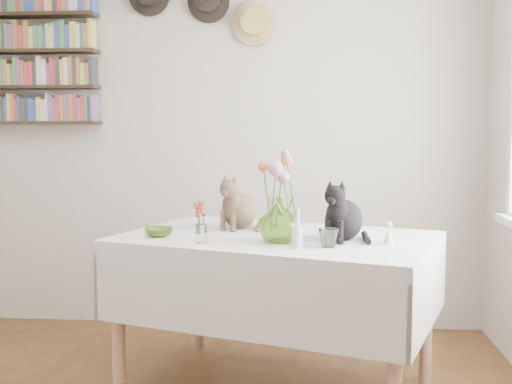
# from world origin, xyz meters

# --- Properties ---
(room) EXTENTS (4.08, 4.58, 2.58)m
(room) POSITION_xyz_m (0.00, 0.00, 1.25)
(room) COLOR brown
(room) RESTS_ON ground
(dining_table) EXTENTS (1.76, 1.42, 0.82)m
(dining_table) POSITION_xyz_m (0.67, 1.11, 0.62)
(dining_table) COLOR white
(dining_table) RESTS_ON room
(tabby_cat) EXTENTS (0.29, 0.32, 0.30)m
(tabby_cat) POSITION_xyz_m (0.45, 1.34, 0.97)
(tabby_cat) COLOR brown
(tabby_cat) RESTS_ON dining_table
(black_cat) EXTENTS (0.29, 0.32, 0.30)m
(black_cat) POSITION_xyz_m (1.00, 1.02, 0.97)
(black_cat) COLOR black
(black_cat) RESTS_ON dining_table
(flower_vase) EXTENTS (0.22, 0.22, 0.21)m
(flower_vase) POSITION_xyz_m (0.69, 0.92, 0.93)
(flower_vase) COLOR #98C84E
(flower_vase) RESTS_ON dining_table
(green_bowl) EXTENTS (0.19, 0.19, 0.04)m
(green_bowl) POSITION_xyz_m (0.08, 1.03, 0.84)
(green_bowl) COLOR #98C84E
(green_bowl) RESTS_ON dining_table
(drinking_glass) EXTENTS (0.13, 0.13, 0.09)m
(drinking_glass) POSITION_xyz_m (0.92, 0.81, 0.86)
(drinking_glass) COLOR white
(drinking_glass) RESTS_ON dining_table
(candlestick) EXTENTS (0.05, 0.05, 0.18)m
(candlestick) POSITION_xyz_m (0.78, 0.76, 0.88)
(candlestick) COLOR white
(candlestick) RESTS_ON dining_table
(berry_jar) EXTENTS (0.06, 0.06, 0.22)m
(berry_jar) POSITION_xyz_m (0.32, 0.86, 0.92)
(berry_jar) COLOR white
(berry_jar) RESTS_ON dining_table
(porcelain_figurine) EXTENTS (0.06, 0.06, 0.11)m
(porcelain_figurine) POSITION_xyz_m (1.20, 0.91, 0.87)
(porcelain_figurine) COLOR white
(porcelain_figurine) RESTS_ON dining_table
(flower_bouquet) EXTENTS (0.17, 0.12, 0.39)m
(flower_bouquet) POSITION_xyz_m (0.69, 0.93, 1.16)
(flower_bouquet) COLOR #4C7233
(flower_bouquet) RESTS_ON flower_vase
(bookshelf_unit) EXTENTS (1.00, 0.16, 0.91)m
(bookshelf_unit) POSITION_xyz_m (-1.10, 2.16, 1.84)
(bookshelf_unit) COLOR #2D2216
(bookshelf_unit) RESTS_ON room
(wall_hats) EXTENTS (0.98, 0.09, 0.48)m
(wall_hats) POSITION_xyz_m (0.12, 2.19, 2.17)
(wall_hats) COLOR black
(wall_hats) RESTS_ON room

